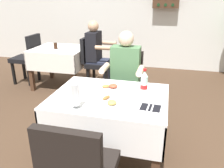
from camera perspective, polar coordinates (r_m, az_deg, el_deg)
name	(u,v)px	position (r m, az deg, el deg)	size (l,w,h in m)	color
ground_plane	(120,165)	(2.50, 2.05, -19.85)	(11.00, 11.00, 0.00)	#473323
back_wall	(154,6)	(5.50, 10.57, 18.98)	(11.00, 0.12, 2.89)	silver
main_dining_table	(110,111)	(2.26, -0.61, -6.88)	(1.11, 0.87, 0.75)	white
chair_far_diner_seat	(125,84)	(3.00, 3.31, 0.06)	(0.44, 0.50, 0.97)	black
seated_diner_far	(125,75)	(2.85, 3.21, 2.20)	(0.50, 0.46, 1.26)	#282D42
plate_near_camera	(108,102)	(2.02, -1.07, -4.59)	(0.25, 0.25, 0.05)	white
plate_far_diner	(111,88)	(2.32, -0.14, -0.97)	(0.25, 0.25, 0.05)	white
beer_glass_left	(76,96)	(1.92, -9.25, -3.01)	(0.07, 0.07, 0.23)	white
cola_bottle_primary	(144,84)	(2.18, 8.15, 0.09)	(0.07, 0.07, 0.27)	silver
napkin_cutlery_set	(150,107)	(1.97, 9.76, -5.89)	(0.18, 0.19, 0.01)	black
background_dining_table	(60,58)	(4.38, -13.04, 6.56)	(0.95, 0.85, 0.75)	white
background_chair_left	(28,56)	(4.73, -20.53, 6.69)	(0.50, 0.44, 0.97)	black
background_chair_right	(95,60)	(4.13, -4.43, 6.00)	(0.50, 0.44, 0.97)	black
background_patron	(97,52)	(4.07, -3.83, 8.09)	(0.46, 0.50, 1.26)	#282D42
background_table_tumbler	(56,46)	(4.28, -14.16, 9.40)	(0.06, 0.06, 0.11)	black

